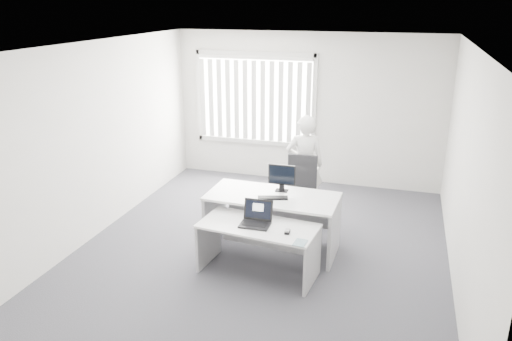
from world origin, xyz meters
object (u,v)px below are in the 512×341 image
(person, at_px, (305,165))
(laptop, at_px, (255,215))
(desk_far, at_px, (272,211))
(desk_near, at_px, (258,238))
(office_chair, at_px, (300,204))
(monitor, at_px, (282,178))

(person, xyz_separation_m, laptop, (-0.20, -2.10, -0.00))
(desk_far, distance_m, person, 1.42)
(laptop, bearing_deg, desk_near, 45.54)
(desk_far, bearing_deg, laptop, -91.20)
(office_chair, distance_m, laptop, 1.71)
(office_chair, xyz_separation_m, monitor, (-0.11, -0.72, 0.67))
(desk_near, xyz_separation_m, laptop, (-0.03, -0.04, 0.33))
(monitor, bearing_deg, desk_far, -114.14)
(desk_far, distance_m, monitor, 0.47)
(monitor, bearing_deg, office_chair, 79.29)
(office_chair, distance_m, person, 0.68)
(office_chair, bearing_deg, monitor, -101.42)
(office_chair, height_order, laptop, office_chair)
(desk_near, xyz_separation_m, office_chair, (0.20, 1.59, -0.15))
(office_chair, bearing_deg, laptop, -100.46)
(laptop, distance_m, monitor, 0.93)
(laptop, bearing_deg, desk_far, 86.21)
(desk_near, height_order, desk_far, desk_far)
(person, relative_size, monitor, 4.28)
(desk_near, distance_m, person, 2.10)
(office_chair, relative_size, monitor, 2.83)
(office_chair, bearing_deg, desk_far, -104.43)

